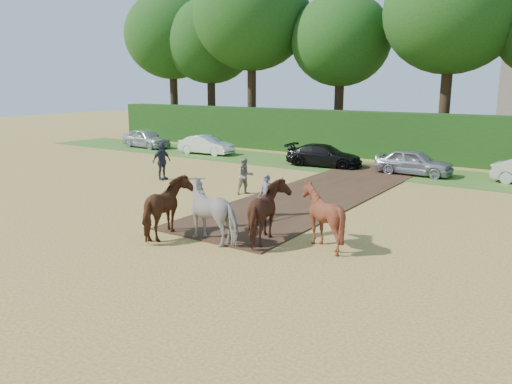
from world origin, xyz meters
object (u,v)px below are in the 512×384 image
object	(u,v)px
plough_team	(244,212)
parked_cars	(296,152)
spectator_far	(162,161)
spectator_near	(245,176)

from	to	relation	value
plough_team	parked_cars	bearing A→B (deg)	113.63
spectator_far	parked_cars	world-z (taller)	spectator_far
plough_team	spectator_near	bearing A→B (deg)	124.82
parked_cars	plough_team	bearing A→B (deg)	-66.37
plough_team	parked_cars	xyz separation A→B (m)	(-6.31, 14.42, -0.27)
spectator_near	plough_team	bearing A→B (deg)	-112.09
parked_cars	spectator_far	bearing A→B (deg)	-109.11
spectator_near	spectator_far	xyz separation A→B (m)	(-5.45, 0.38, 0.14)
spectator_far	plough_team	world-z (taller)	spectator_far
spectator_far	plough_team	bearing A→B (deg)	-116.46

